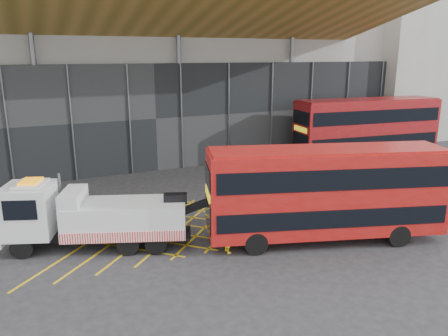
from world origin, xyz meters
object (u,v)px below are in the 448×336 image
recovery_truck (90,216)px  bus_towed (326,190)px  bus_second (367,126)px  worker (228,235)px

recovery_truck → bus_towed: bus_towed is taller
bus_second → worker: bus_second is taller
bus_second → worker: bearing=-141.6°
bus_towed → worker: 5.08m
recovery_truck → bus_second: (23.92, 8.25, 1.27)m
recovery_truck → bus_second: 25.34m
recovery_truck → worker: 6.34m
recovery_truck → bus_towed: (10.18, -3.90, 0.96)m
recovery_truck → bus_towed: bearing=0.0°
worker → bus_towed: bearing=-99.2°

